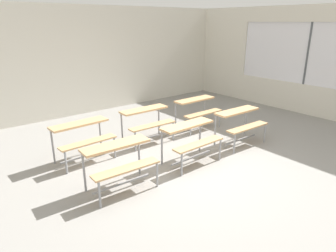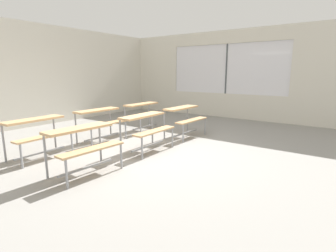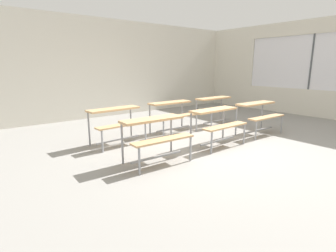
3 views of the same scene
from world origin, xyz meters
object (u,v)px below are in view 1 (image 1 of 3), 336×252
(desk_bench_r0c0, at_px, (120,157))
(desk_bench_r0c2, at_px, (240,119))
(desk_bench_r1c0, at_px, (83,133))
(desk_bench_r1c2, at_px, (198,107))
(desk_bench_r0c1, at_px, (191,134))
(desk_bench_r1c1, at_px, (147,117))

(desk_bench_r0c0, distance_m, desk_bench_r0c2, 2.99)
(desk_bench_r1c0, relative_size, desk_bench_r1c2, 1.02)
(desk_bench_r0c0, bearing_deg, desk_bench_r0c1, 2.55)
(desk_bench_r0c1, distance_m, desk_bench_r1c0, 2.05)
(desk_bench_r1c1, bearing_deg, desk_bench_r0c0, -136.15)
(desk_bench_r0c0, relative_size, desk_bench_r0c1, 1.02)
(desk_bench_r0c0, relative_size, desk_bench_r1c1, 1.01)
(desk_bench_r0c0, xyz_separation_m, desk_bench_r0c1, (1.53, 0.00, 0.00))
(desk_bench_r0c0, relative_size, desk_bench_r1c0, 1.00)
(desk_bench_r0c1, relative_size, desk_bench_r1c2, 1.00)
(desk_bench_r0c0, bearing_deg, desk_bench_r1c0, 92.88)
(desk_bench_r0c2, xyz_separation_m, desk_bench_r1c1, (-1.50, 1.38, 0.00))
(desk_bench_r0c1, relative_size, desk_bench_r1c1, 0.99)
(desk_bench_r0c1, distance_m, desk_bench_r1c1, 1.38)
(desk_bench_r0c1, xyz_separation_m, desk_bench_r1c0, (-1.54, 1.35, 0.00))
(desk_bench_r0c1, height_order, desk_bench_r1c2, same)
(desk_bench_r0c0, xyz_separation_m, desk_bench_r1c1, (1.50, 1.38, 0.00))
(desk_bench_r0c1, relative_size, desk_bench_r0c2, 0.99)
(desk_bench_r0c2, distance_m, desk_bench_r1c2, 1.31)
(desk_bench_r1c2, bearing_deg, desk_bench_r0c2, -89.19)
(desk_bench_r0c0, xyz_separation_m, desk_bench_r0c2, (2.99, 0.00, 0.00))
(desk_bench_r0c0, bearing_deg, desk_bench_r1c1, 45.05)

